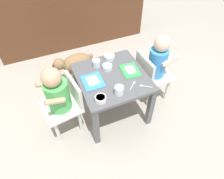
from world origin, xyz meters
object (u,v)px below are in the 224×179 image
Objects in this scene: seated_child_left at (59,94)px; dog at (75,63)px; seated_child_right at (156,63)px; veggie_bowl_far at (109,57)px; food_tray_right at (130,71)px; spoon_by_left_tray at (145,86)px; water_cup_right at (119,91)px; dining_table at (112,83)px; spoon_by_right_tray at (133,85)px; food_tray_left at (93,81)px; cereal_bowl_left_side at (101,99)px; veggie_bowl_near at (108,67)px; water_cup_left at (96,63)px.

seated_child_left is 0.65m from dog.
seated_child_right is 0.41m from veggie_bowl_far.
food_tray_right reaches higher than spoon_by_left_tray.
dining_table is at bearing 82.02° from water_cup_right.
dining_table reaches higher than dog.
dog is 4.79× the size of veggie_bowl_far.
dog is 6.29× the size of water_cup_right.
veggie_bowl_far is at bearing 151.89° from seated_child_right.
dog is at bearing 112.06° from spoon_by_right_tray.
food_tray_left is 0.99× the size of food_tray_right.
spoon_by_right_tray is at bearing -54.90° from dining_table.
veggie_bowl_far is at bearing 43.68° from food_tray_left.
seated_child_left reaches higher than cereal_bowl_left_side.
dining_table is 0.28m from spoon_by_left_tray.
food_tray_right is 0.19m from veggie_bowl_near.
food_tray_right is at bearing -174.40° from seated_child_right.
water_cup_right is (-0.19, -0.19, 0.02)m from food_tray_right.
food_tray_right is (-0.27, -0.03, 0.03)m from seated_child_right.
dog is at bearing 115.43° from spoon_by_left_tray.
water_cup_right is at bearing -24.37° from seated_child_left.
dining_table is 0.83× the size of seated_child_left.
veggie_bowl_near is (0.17, 0.10, 0.02)m from food_tray_left.
seated_child_left is 3.63× the size of food_tray_left.
dining_table is 0.60m from dog.
cereal_bowl_left_side is at bearing -119.98° from veggie_bowl_far.
seated_child_left is at bearing 155.63° from water_cup_right.
water_cup_left is 0.10m from veggie_bowl_near.
dog is at bearing 91.81° from food_tray_left.
water_cup_left is 0.76× the size of spoon_by_right_tray.
food_tray_left reaches higher than dog.
water_cup_right is 0.83× the size of cereal_bowl_left_side.
dog is 5.22× the size of cereal_bowl_left_side.
dining_table is 2.99× the size of food_tray_right.
veggie_bowl_far is (0.23, 0.22, 0.01)m from food_tray_left.
seated_child_right is 10.77× the size of water_cup_left.
cereal_bowl_left_side reaches higher than spoon_by_left_tray.
spoon_by_left_tray is (0.21, -0.01, -0.03)m from water_cup_right.
water_cup_right is at bearing -96.26° from veggie_bowl_near.
veggie_bowl_near reaches higher than spoon_by_right_tray.
dog is at bearing 111.82° from veggie_bowl_near.
seated_child_right is at bearing 20.65° from cereal_bowl_left_side.
seated_child_right is 0.60m from food_tray_left.
veggie_bowl_far reaches higher than food_tray_right.
dining_table is at bearing -107.49° from veggie_bowl_far.
water_cup_right reaches higher than dog.
spoon_by_left_tray is (0.11, -0.42, -0.02)m from veggie_bowl_far.
seated_child_left is 10.72× the size of water_cup_left.
cereal_bowl_left_side is at bearing -149.04° from food_tray_right.
water_cup_left reaches higher than spoon_by_right_tray.
water_cup_left is 0.15m from veggie_bowl_far.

